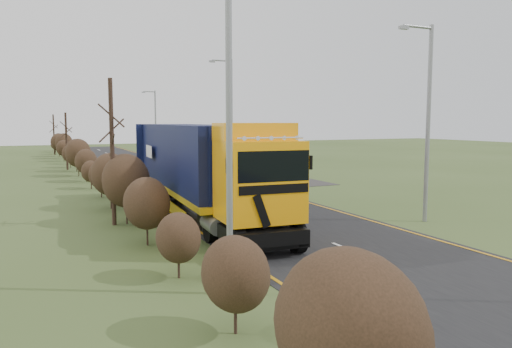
{
  "coord_description": "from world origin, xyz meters",
  "views": [
    {
      "loc": [
        -9.66,
        -17.04,
        4.32
      ],
      "look_at": [
        -0.52,
        2.86,
        1.98
      ],
      "focal_mm": 35.0,
      "sensor_mm": 36.0,
      "label": 1
    }
  ],
  "objects": [
    {
      "name": "car_red_hatchback",
      "position": [
        5.11,
        15.55,
        0.69
      ],
      "size": [
        2.89,
        4.36,
        1.38
      ],
      "primitive_type": "imported",
      "rotation": [
        0.0,
        0.0,
        2.8
      ],
      "color": "#971C07",
      "rests_on": "ground"
    },
    {
      "name": "warning_board",
      "position": [
        5.17,
        20.8,
        1.15
      ],
      "size": [
        0.72,
        0.11,
        1.89
      ],
      "color": "gray",
      "rests_on": "ground"
    },
    {
      "name": "streetlight_far",
      "position": [
        4.83,
        44.56,
        4.39
      ],
      "size": [
        1.72,
        0.18,
        8.02
      ],
      "color": "gray",
      "rests_on": "ground"
    },
    {
      "name": "hedgerow",
      "position": [
        -6.0,
        7.89,
        1.62
      ],
      "size": [
        2.24,
        102.04,
        6.05
      ],
      "color": "black",
      "rests_on": "ground"
    },
    {
      "name": "ground",
      "position": [
        0.0,
        0.0,
        0.0
      ],
      "size": [
        160.0,
        160.0,
        0.0
      ],
      "primitive_type": "plane",
      "color": "#394D21",
      "rests_on": "ground"
    },
    {
      "name": "lorry",
      "position": [
        -2.8,
        3.88,
        2.41
      ],
      "size": [
        3.28,
        15.39,
        4.25
      ],
      "rotation": [
        0.0,
        0.0,
        -0.06
      ],
      "color": "black",
      "rests_on": "ground"
    },
    {
      "name": "layby",
      "position": [
        6.5,
        20.0,
        0.01
      ],
      "size": [
        6.0,
        18.0,
        0.02
      ],
      "primitive_type": "cube",
      "color": "#282624",
      "rests_on": "ground"
    },
    {
      "name": "road",
      "position": [
        0.0,
        10.0,
        0.01
      ],
      "size": [
        8.0,
        120.0,
        0.02
      ],
      "primitive_type": "cube",
      "color": "black",
      "rests_on": "ground"
    },
    {
      "name": "speed_sign",
      "position": [
        4.2,
        16.3,
        1.72
      ],
      "size": [
        0.67,
        0.1,
        2.44
      ],
      "color": "gray",
      "rests_on": "ground"
    },
    {
      "name": "car_blue_sedan",
      "position": [
        7.69,
        24.22,
        0.68
      ],
      "size": [
        3.77,
        4.12,
        1.37
      ],
      "primitive_type": "imported",
      "rotation": [
        0.0,
        0.0,
        2.45
      ],
      "color": "#0A0C3B",
      "rests_on": "ground"
    },
    {
      "name": "lane_markings",
      "position": [
        0.0,
        9.69,
        0.03
      ],
      "size": [
        7.52,
        116.0,
        0.01
      ],
      "color": "#C38412",
      "rests_on": "road"
    },
    {
      "name": "left_pole",
      "position": [
        -5.2,
        -5.76,
        5.43
      ],
      "size": [
        0.16,
        0.16,
        10.86
      ],
      "primitive_type": "cylinder",
      "color": "gray",
      "rests_on": "ground"
    },
    {
      "name": "streetlight_near",
      "position": [
        5.7,
        -0.83,
        4.54
      ],
      "size": [
        1.77,
        0.18,
        8.28
      ],
      "color": "gray",
      "rests_on": "ground"
    },
    {
      "name": "streetlight_mid",
      "position": [
        5.38,
        20.7,
        5.09
      ],
      "size": [
        1.96,
        0.18,
        9.24
      ],
      "color": "gray",
      "rests_on": "ground"
    }
  ]
}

